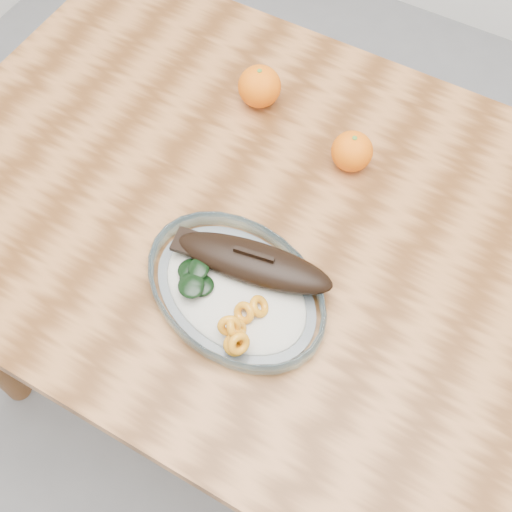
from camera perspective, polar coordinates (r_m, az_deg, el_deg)
name	(u,v)px	position (r m, az deg, el deg)	size (l,w,h in m)	color
ground	(270,377)	(1.68, 1.25, -10.71)	(3.00, 3.00, 0.00)	slate
dining_table	(277,250)	(1.08, 1.90, 0.56)	(1.20, 0.80, 0.75)	#5D3416
plated_meal	(236,287)	(0.92, -1.77, -2.80)	(0.62, 0.62, 0.08)	white
orange_left	(260,86)	(1.12, 0.31, 14.84)	(0.07, 0.07, 0.07)	#FF5E05
orange_right	(352,151)	(1.04, 8.53, 9.19)	(0.07, 0.07, 0.07)	#FF5E05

